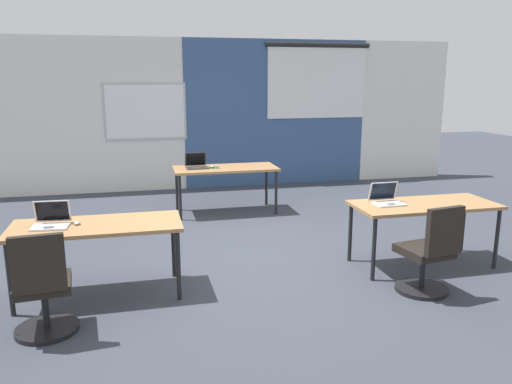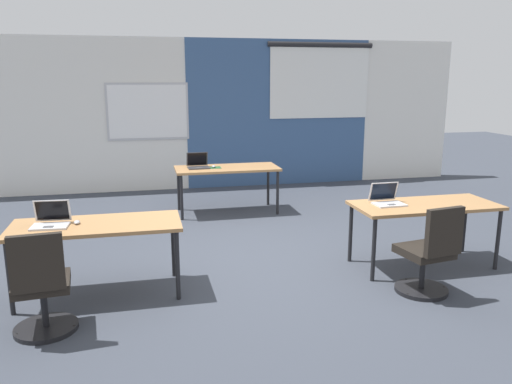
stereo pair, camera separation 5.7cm
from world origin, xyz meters
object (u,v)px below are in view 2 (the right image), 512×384
Objects in this scene: desk_near_right at (425,209)px; chair_near_left_end at (42,292)px; desk_near_left at (96,230)px; desk_far_center at (227,171)px; mouse_far_left at (214,166)px; laptop_near_right_inner at (387,200)px; laptop_far_left at (198,165)px; laptop_near_left_end at (51,221)px; mouse_near_left_end at (77,222)px; chair_near_right_inner at (429,258)px.

chair_near_left_end is at bearing -169.17° from desk_near_right.
desk_far_center is (1.75, 2.80, 0.00)m from desk_near_left.
desk_near_right is at bearing -55.09° from mouse_far_left.
laptop_near_right_inner is (1.33, -2.72, 0.11)m from desk_far_center.
laptop_near_left_end is at bearing -123.31° from laptop_far_left.
laptop_near_left_end is 0.38× the size of chair_near_left_end.
desk_far_center is 15.81× the size of mouse_near_left_end.
laptop_far_left is 4.00m from chair_near_left_end.
mouse_far_left is 3.27m from mouse_near_left_end.
laptop_far_left is 3.19× the size of mouse_far_left.
chair_near_right_inner reaches higher than mouse_near_left_end.
mouse_near_left_end is at bearing -121.74° from mouse_far_left.
desk_far_center is at bearing 57.99° from desk_near_left.
chair_near_right_inner reaches higher than mouse_far_left.
laptop_far_left reaches higher than desk_near_left.
mouse_far_left is (1.54, 2.81, 0.08)m from desk_near_left.
desk_near_right is 3.42m from mouse_far_left.
laptop_near_right_inner is at bearing 5.39° from laptop_near_left_end.
laptop_near_left_end reaches higher than mouse_far_left.
desk_far_center is 4.70× the size of laptop_far_left.
laptop_far_left is (-1.77, 2.77, 0.00)m from laptop_near_right_inner.
laptop_near_left_end reaches higher than desk_near_left.
chair_near_right_inner is at bearing -13.11° from desk_near_left.
chair_near_right_inner is 8.63× the size of mouse_far_left.
mouse_far_left is at bearing 124.91° from desk_near_right.
desk_near_left is 0.42m from laptop_near_left_end.
desk_far_center is 1.74× the size of chair_near_right_inner.
laptop_far_left is at bearing 62.30° from mouse_near_left_end.
chair_near_left_end is at bearing -168.01° from laptop_near_right_inner.
chair_near_right_inner reaches higher than desk_near_right.
desk_far_center is 3.80m from chair_near_right_inner.
laptop_far_left is at bearing 127.55° from desk_near_right.
mouse_near_left_end is (-0.18, 0.03, 0.08)m from desk_near_left.
laptop_far_left reaches higher than chair_near_left_end.
laptop_near_left_end is (-3.91, 0.02, 0.11)m from desk_near_right.
desk_far_center is 3.03m from laptop_near_right_inner.
desk_far_center is at bearing -126.97° from chair_near_left_end.
laptop_far_left is 3.31m from laptop_near_left_end.
chair_near_right_inner is 9.09× the size of mouse_near_left_end.
laptop_near_right_inner is 3.59m from chair_near_left_end.
desk_near_right is at bearing -0.43° from mouse_near_left_end.
desk_near_right is 4.74× the size of laptop_near_right_inner.
desk_near_right is at bearing -126.28° from chair_near_right_inner.
laptop_far_left is at bearing 173.24° from desk_far_center.
laptop_far_left is 0.24m from mouse_far_left.
chair_near_left_end is (-3.52, -0.02, 0.00)m from chair_near_right_inner.
desk_near_right is at bearing -54.59° from laptop_far_left.
laptop_far_left reaches higher than mouse_near_left_end.
laptop_near_left_end is at bearing 179.66° from laptop_near_right_inner.
laptop_near_right_inner reaches higher than desk_near_right.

